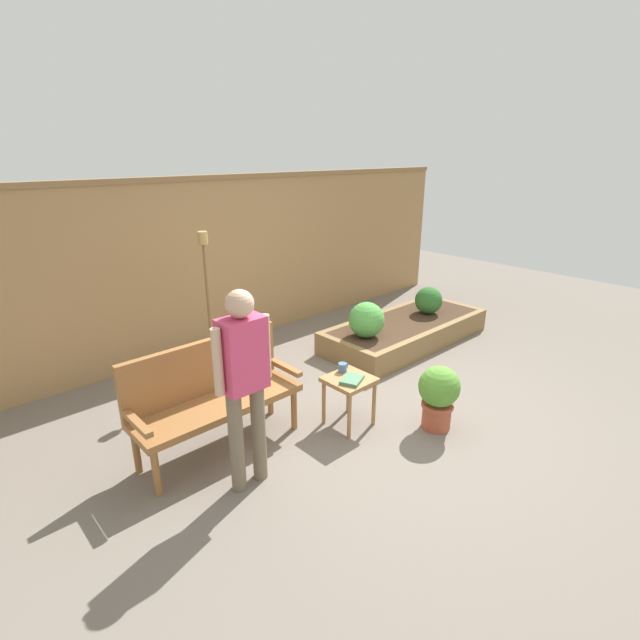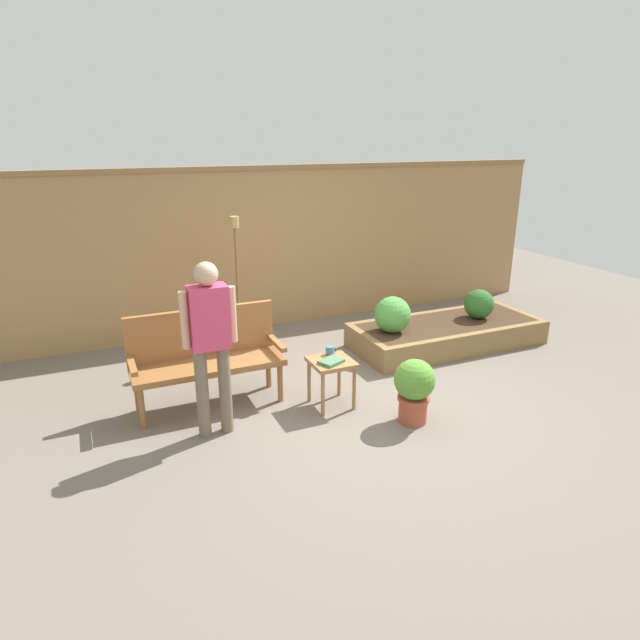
# 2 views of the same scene
# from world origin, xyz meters

# --- Properties ---
(ground_plane) EXTENTS (14.00, 14.00, 0.00)m
(ground_plane) POSITION_xyz_m (0.00, 0.00, 0.00)
(ground_plane) COLOR #70665B
(fence_back) EXTENTS (8.40, 0.14, 2.16)m
(fence_back) POSITION_xyz_m (0.00, 2.60, 1.09)
(fence_back) COLOR #A37A4C
(fence_back) RESTS_ON ground_plane
(garden_bench) EXTENTS (1.44, 0.48, 0.94)m
(garden_bench) POSITION_xyz_m (-1.39, 0.62, 0.54)
(garden_bench) COLOR #936033
(garden_bench) RESTS_ON ground_plane
(side_table) EXTENTS (0.40, 0.40, 0.48)m
(side_table) POSITION_xyz_m (-0.30, 0.06, 0.40)
(side_table) COLOR #9E7042
(side_table) RESTS_ON ground_plane
(cup_on_table) EXTENTS (0.12, 0.08, 0.08)m
(cup_on_table) POSITION_xyz_m (-0.25, 0.20, 0.52)
(cup_on_table) COLOR teal
(cup_on_table) RESTS_ON side_table
(book_on_table) EXTENTS (0.27, 0.24, 0.03)m
(book_on_table) POSITION_xyz_m (-0.33, -0.00, 0.50)
(book_on_table) COLOR #4C7A56
(book_on_table) RESTS_ON side_table
(potted_boxwood) EXTENTS (0.38, 0.38, 0.61)m
(potted_boxwood) POSITION_xyz_m (0.25, -0.53, 0.35)
(potted_boxwood) COLOR #A84C33
(potted_boxwood) RESTS_ON ground_plane
(raised_planter_bed) EXTENTS (2.40, 1.00, 0.30)m
(raised_planter_bed) POSITION_xyz_m (1.72, 0.95, 0.15)
(raised_planter_bed) COLOR olive
(raised_planter_bed) RESTS_ON ground_plane
(shrub_near_bench) EXTENTS (0.43, 0.43, 0.43)m
(shrub_near_bench) POSITION_xyz_m (0.90, 0.93, 0.52)
(shrub_near_bench) COLOR brown
(shrub_near_bench) RESTS_ON raised_planter_bed
(shrub_far_corner) EXTENTS (0.37, 0.37, 0.37)m
(shrub_far_corner) POSITION_xyz_m (2.18, 0.93, 0.49)
(shrub_far_corner) COLOR brown
(shrub_far_corner) RESTS_ON raised_planter_bed
(tiki_torch) EXTENTS (0.10, 0.10, 1.65)m
(tiki_torch) POSITION_xyz_m (-0.73, 1.77, 1.14)
(tiki_torch) COLOR brown
(tiki_torch) RESTS_ON ground_plane
(person_by_bench) EXTENTS (0.47, 0.20, 1.56)m
(person_by_bench) POSITION_xyz_m (-1.46, 0.00, 0.93)
(person_by_bench) COLOR #70604C
(person_by_bench) RESTS_ON ground_plane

